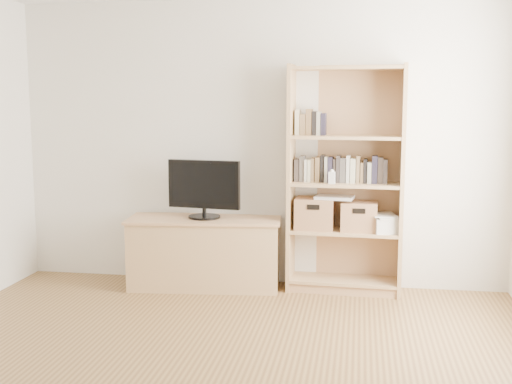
% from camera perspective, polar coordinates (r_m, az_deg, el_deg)
% --- Properties ---
extents(back_wall, '(4.50, 0.02, 2.60)m').
position_cam_1_polar(back_wall, '(5.91, 0.28, 4.29)').
color(back_wall, silver).
rests_on(back_wall, floor).
extents(tv_stand, '(1.39, 0.63, 0.62)m').
position_cam_1_polar(tv_stand, '(5.90, -4.58, -5.49)').
color(tv_stand, '#A88356').
rests_on(tv_stand, floor).
extents(bookshelf, '(1.02, 0.40, 2.01)m').
position_cam_1_polar(bookshelf, '(5.69, 7.97, 1.06)').
color(bookshelf, '#A88356').
rests_on(bookshelf, floor).
extents(television, '(0.67, 0.14, 0.53)m').
position_cam_1_polar(television, '(5.79, -4.64, 0.28)').
color(television, black).
rests_on(television, tv_stand).
extents(books_row_mid, '(0.76, 0.22, 0.20)m').
position_cam_1_polar(books_row_mid, '(5.70, 8.00, 1.87)').
color(books_row_mid, '#37302D').
rests_on(books_row_mid, bookshelf).
extents(books_row_upper, '(0.40, 0.17, 0.20)m').
position_cam_1_polar(books_row_upper, '(5.69, 5.83, 6.08)').
color(books_row_upper, '#37302D').
rests_on(books_row_upper, bookshelf).
extents(baby_monitor, '(0.06, 0.04, 0.10)m').
position_cam_1_polar(baby_monitor, '(5.58, 6.76, 1.26)').
color(baby_monitor, white).
rests_on(baby_monitor, bookshelf).
extents(basket_left, '(0.35, 0.29, 0.28)m').
position_cam_1_polar(basket_left, '(5.75, 5.25, -1.91)').
color(basket_left, '#986E44').
rests_on(basket_left, bookshelf).
extents(basket_right, '(0.31, 0.26, 0.26)m').
position_cam_1_polar(basket_right, '(5.72, 9.13, -2.14)').
color(basket_right, '#986E44').
rests_on(basket_right, bookshelf).
extents(laptop, '(0.36, 0.27, 0.03)m').
position_cam_1_polar(laptop, '(5.70, 7.00, -0.47)').
color(laptop, white).
rests_on(laptop, basket_left).
extents(magazine_stack, '(0.25, 0.32, 0.13)m').
position_cam_1_polar(magazine_stack, '(5.73, 11.35, -2.82)').
color(magazine_stack, beige).
rests_on(magazine_stack, bookshelf).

